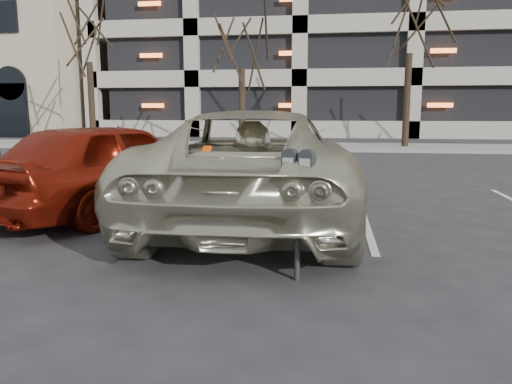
% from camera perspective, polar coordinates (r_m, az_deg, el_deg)
% --- Properties ---
extents(ground, '(140.00, 140.00, 0.00)m').
position_cam_1_polar(ground, '(6.13, 0.10, -6.10)').
color(ground, '#28282B').
rests_on(ground, ground).
extents(sidewalk, '(80.00, 4.00, 0.12)m').
position_cam_1_polar(sidewalk, '(21.92, 6.18, 5.19)').
color(sidewalk, gray).
rests_on(sidewalk, ground).
extents(stall_lines, '(16.90, 5.20, 0.00)m').
position_cam_1_polar(stall_lines, '(8.61, -6.93, -1.61)').
color(stall_lines, silver).
rests_on(stall_lines, ground).
extents(parking_garage, '(52.00, 20.00, 19.00)m').
position_cam_1_polar(parking_garage, '(41.92, 25.12, 19.00)').
color(parking_garage, black).
rests_on(parking_garage, ground).
extents(tree_a, '(3.69, 3.69, 8.38)m').
position_cam_1_polar(tree_a, '(24.79, -18.79, 19.16)').
color(tree_a, black).
rests_on(tree_a, ground).
extents(tree_b, '(3.34, 3.34, 7.58)m').
position_cam_1_polar(tree_b, '(22.52, -1.66, 19.18)').
color(tree_b, black).
rests_on(tree_b, ground).
extents(parking_meter, '(0.34, 0.22, 1.25)m').
position_cam_1_polar(parking_meter, '(4.71, 4.85, 1.07)').
color(parking_meter, black).
rests_on(parking_meter, ground).
extents(suv_silver, '(2.90, 5.95, 1.64)m').
position_cam_1_polar(suv_silver, '(7.36, 0.08, 2.96)').
color(suv_silver, beige).
rests_on(suv_silver, ground).
extents(car_red, '(3.11, 4.69, 1.48)m').
position_cam_1_polar(car_red, '(8.33, -16.23, 2.83)').
color(car_red, maroon).
rests_on(car_red, ground).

